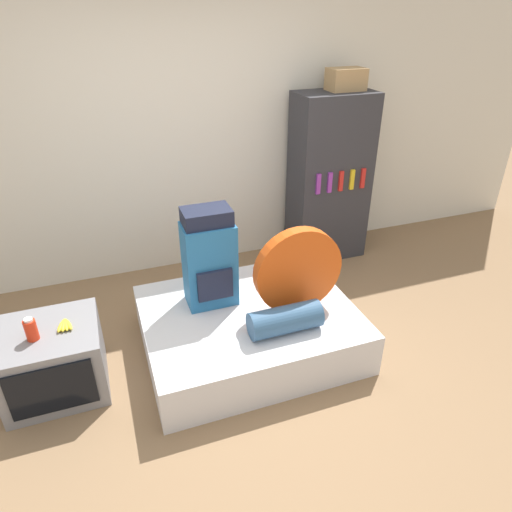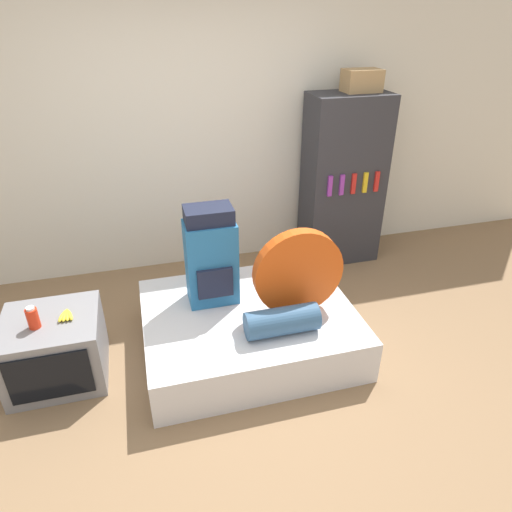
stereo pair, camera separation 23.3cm
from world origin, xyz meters
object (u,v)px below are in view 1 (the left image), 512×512
object	(u,v)px
backpack	(209,259)
bookshelf	(329,179)
tent_bag	(298,270)
television	(54,360)
canister	(31,329)
cardboard_box	(346,79)
sleeping_roll	(285,320)

from	to	relation	value
backpack	bookshelf	size ratio (longest dim) A/B	0.46
tent_bag	bookshelf	xyz separation A→B (m)	(0.91, 1.26, 0.16)
tent_bag	television	bearing A→B (deg)	175.85
television	canister	world-z (taller)	canister
tent_bag	cardboard_box	distance (m)	1.95
sleeping_roll	television	world-z (taller)	sleeping_roll
sleeping_roll	bookshelf	distance (m)	1.88
tent_bag	canister	distance (m)	1.79
tent_bag	television	world-z (taller)	tent_bag
television	cardboard_box	bearing A→B (deg)	23.02
tent_bag	television	size ratio (longest dim) A/B	1.03
backpack	bookshelf	xyz separation A→B (m)	(1.47, 0.95, 0.12)
backpack	canister	xyz separation A→B (m)	(-1.21, -0.23, -0.14)
television	tent_bag	bearing A→B (deg)	-4.15
backpack	television	bearing A→B (deg)	-171.04
backpack	sleeping_roll	bearing A→B (deg)	-54.15
tent_bag	sleeping_roll	world-z (taller)	tent_bag
tent_bag	cardboard_box	bearing A→B (deg)	51.89
backpack	bookshelf	world-z (taller)	bookshelf
sleeping_roll	canister	world-z (taller)	canister
bookshelf	tent_bag	bearing A→B (deg)	-125.74
bookshelf	backpack	bearing A→B (deg)	-147.13
television	cardboard_box	distance (m)	3.31
bookshelf	cardboard_box	size ratio (longest dim) A/B	5.01
bookshelf	cardboard_box	xyz separation A→B (m)	(0.10, 0.02, 0.91)
canister	television	bearing A→B (deg)	38.70
sleeping_roll	cardboard_box	size ratio (longest dim) A/B	1.56
canister	bookshelf	world-z (taller)	bookshelf
backpack	sleeping_roll	world-z (taller)	backpack
backpack	bookshelf	bearing A→B (deg)	32.87
sleeping_roll	television	size ratio (longest dim) A/B	0.80
backpack	sleeping_roll	size ratio (longest dim) A/B	1.49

